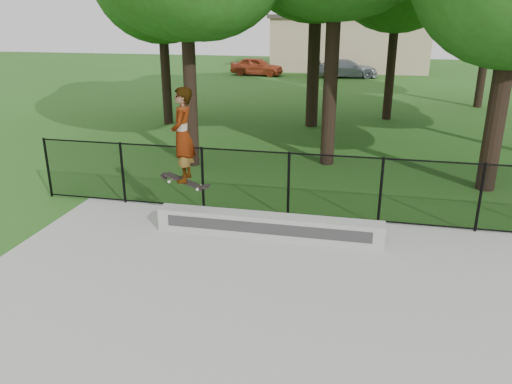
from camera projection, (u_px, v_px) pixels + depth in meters
grind_ledge at (268, 226)px, 10.20m from camera, size 4.65×0.40×0.48m
car_a at (257, 66)px, 37.00m from camera, size 4.05×2.11×1.33m
car_b at (351, 70)px, 36.11m from camera, size 2.88×1.22×1.03m
car_c at (347, 68)px, 35.86m from camera, size 4.30×2.42×1.28m
skater_airborne at (183, 136)px, 9.86m from camera, size 0.80×0.75×2.09m
chainlink_fence at (381, 191)px, 10.68m from camera, size 16.06×0.06×1.50m
distant_building at (350, 42)px, 40.13m from camera, size 12.40×6.40×4.30m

